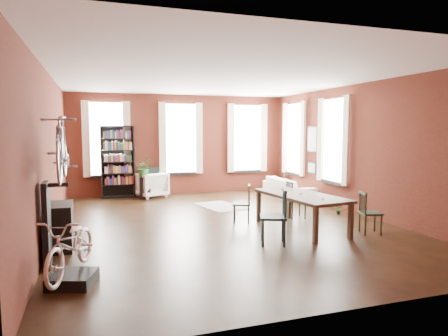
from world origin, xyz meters
name	(u,v)px	position (x,y,z in m)	size (l,w,h in m)	color
room	(225,127)	(0.25, 0.62, 2.14)	(9.00, 9.04, 3.22)	black
dining_table	(301,212)	(1.38, -0.98, 0.37)	(0.99, 2.18, 0.74)	#4E3E2F
dining_chair_a	(273,217)	(0.37, -1.78, 0.51)	(0.47, 0.47, 1.01)	#163132
dining_chair_b	(242,204)	(0.43, 0.01, 0.42)	(0.39, 0.39, 0.85)	black
dining_chair_c	(371,213)	(2.55, -1.71, 0.42)	(0.39, 0.39, 0.84)	black
dining_chair_d	(296,200)	(1.82, 0.03, 0.43)	(0.40, 0.40, 0.87)	#173331
bookshelf	(118,162)	(-2.00, 4.30, 1.10)	(1.00, 0.32, 2.20)	black
white_armchair	(151,184)	(-1.03, 4.03, 0.42)	(0.82, 0.77, 0.84)	white
cream_sofa	(289,185)	(2.95, 2.60, 0.41)	(2.08, 0.61, 0.81)	beige
striped_rug	(220,206)	(0.54, 1.93, 0.01)	(0.92, 1.47, 0.01)	black
bike_trainer	(73,279)	(-3.01, -2.70, 0.08)	(0.56, 0.56, 0.16)	black
bike_wall_rack	(47,225)	(-3.40, -1.80, 0.65)	(0.16, 0.60, 1.30)	black
console_table	(61,226)	(-3.28, -0.90, 0.40)	(0.40, 0.80, 0.80)	black
plant_stand	(145,188)	(-1.24, 3.83, 0.33)	(0.33, 0.33, 0.66)	black
plant_by_sofa	(281,188)	(3.27, 3.74, 0.13)	(0.33, 0.60, 0.27)	#325823
plant_small	(338,212)	(3.00, 0.06, 0.07)	(0.19, 0.37, 0.13)	#2A5923
bicycle_floor	(71,219)	(-3.01, -2.74, 0.91)	(0.52, 0.79, 1.50)	beige
bicycle_hung	(61,126)	(-3.15, -1.80, 2.13)	(0.47, 1.00, 1.66)	#A5A8AD
plant_on_stand	(144,170)	(-1.27, 3.81, 0.88)	(0.51, 0.57, 0.44)	#285A24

